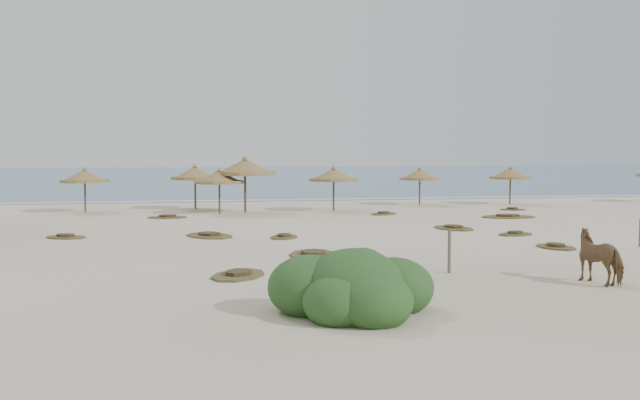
# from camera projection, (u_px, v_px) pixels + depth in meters

# --- Properties ---
(ground) EXTENTS (160.00, 160.00, 0.00)m
(ground) POSITION_uv_depth(u_px,v_px,m) (388.00, 255.00, 23.27)
(ground) COLOR beige
(ground) RESTS_ON ground
(ocean) EXTENTS (200.00, 100.00, 0.01)m
(ocean) POSITION_uv_depth(u_px,v_px,m) (234.00, 175.00, 96.79)
(ocean) COLOR #2A587E
(ocean) RESTS_ON ground
(foam_line) EXTENTS (70.00, 0.60, 0.01)m
(foam_line) POSITION_uv_depth(u_px,v_px,m) (282.00, 200.00, 48.75)
(foam_line) COLOR white
(foam_line) RESTS_ON ground
(palapa_0) EXTENTS (3.20, 3.20, 2.51)m
(palapa_0) POSITION_uv_depth(u_px,v_px,m) (85.00, 177.00, 39.25)
(palapa_0) COLOR #503929
(palapa_0) RESTS_ON ground
(palapa_1) EXTENTS (2.86, 2.86, 2.63)m
(palapa_1) POSITION_uv_depth(u_px,v_px,m) (195.00, 174.00, 41.30)
(palapa_1) COLOR #503929
(palapa_1) RESTS_ON ground
(palapa_2) EXTENTS (3.07, 3.07, 2.50)m
(palapa_2) POSITION_uv_depth(u_px,v_px,m) (219.00, 178.00, 38.11)
(palapa_2) COLOR #503929
(palapa_2) RESTS_ON ground
(palapa_3) EXTENTS (3.93, 3.93, 3.15)m
(palapa_3) POSITION_uv_depth(u_px,v_px,m) (245.00, 168.00, 38.92)
(palapa_3) COLOR #503929
(palapa_3) RESTS_ON ground
(palapa_4) EXTENTS (3.50, 3.50, 2.57)m
(palapa_4) POSITION_uv_depth(u_px,v_px,m) (334.00, 175.00, 40.14)
(palapa_4) COLOR #503929
(palapa_4) RESTS_ON ground
(palapa_5) EXTENTS (2.94, 2.94, 2.40)m
(palapa_5) POSITION_uv_depth(u_px,v_px,m) (420.00, 175.00, 44.50)
(palapa_5) COLOR #503929
(palapa_5) RESTS_ON ground
(palapa_6) EXTENTS (3.34, 3.34, 2.46)m
(palapa_6) POSITION_uv_depth(u_px,v_px,m) (510.00, 174.00, 44.97)
(palapa_6) COLOR #503929
(palapa_6) RESTS_ON ground
(horse) EXTENTS (1.18, 1.77, 1.38)m
(horse) POSITION_uv_depth(u_px,v_px,m) (602.00, 257.00, 18.26)
(horse) COLOR brown
(horse) RESTS_ON ground
(fence_post_near) EXTENTS (0.12, 0.12, 1.23)m
(fence_post_near) POSITION_uv_depth(u_px,v_px,m) (449.00, 251.00, 19.78)
(fence_post_near) COLOR brown
(fence_post_near) RESTS_ON ground
(fence_post_far) EXTENTS (0.08, 0.08, 1.00)m
(fence_post_far) POSITION_uv_depth(u_px,v_px,m) (640.00, 233.00, 25.14)
(fence_post_far) COLOR brown
(fence_post_far) RESTS_ON ground
(bush) EXTENTS (3.57, 3.14, 1.60)m
(bush) POSITION_uv_depth(u_px,v_px,m) (354.00, 289.00, 14.82)
(bush) COLOR #315825
(bush) RESTS_ON ground
(scrub_1) EXTENTS (2.56, 2.87, 0.16)m
(scrub_1) POSITION_uv_depth(u_px,v_px,m) (210.00, 235.00, 28.19)
(scrub_1) COLOR brown
(scrub_1) RESTS_ON ground
(scrub_2) EXTENTS (1.54, 1.85, 0.16)m
(scrub_2) POSITION_uv_depth(u_px,v_px,m) (284.00, 237.00, 27.76)
(scrub_2) COLOR brown
(scrub_2) RESTS_ON ground
(scrub_3) EXTENTS (1.87, 2.47, 0.16)m
(scrub_3) POSITION_uv_depth(u_px,v_px,m) (454.00, 228.00, 30.93)
(scrub_3) COLOR brown
(scrub_3) RESTS_ON ground
(scrub_4) EXTENTS (1.87, 1.56, 0.16)m
(scrub_4) POSITION_uv_depth(u_px,v_px,m) (515.00, 234.00, 28.68)
(scrub_4) COLOR brown
(scrub_4) RESTS_ON ground
(scrub_5) EXTENTS (2.93, 2.01, 0.16)m
(scrub_5) POSITION_uv_depth(u_px,v_px,m) (508.00, 216.00, 36.19)
(scrub_5) COLOR brown
(scrub_5) RESTS_ON ground
(scrub_6) EXTENTS (2.18, 1.58, 0.16)m
(scrub_6) POSITION_uv_depth(u_px,v_px,m) (167.00, 217.00, 35.93)
(scrub_6) COLOR brown
(scrub_6) RESTS_ON ground
(scrub_7) EXTENTS (2.01, 1.89, 0.16)m
(scrub_7) POSITION_uv_depth(u_px,v_px,m) (384.00, 213.00, 37.88)
(scrub_7) COLOR brown
(scrub_7) RESTS_ON ground
(scrub_8) EXTENTS (2.02, 1.82, 0.16)m
(scrub_8) POSITION_uv_depth(u_px,v_px,m) (66.00, 237.00, 27.71)
(scrub_8) COLOR brown
(scrub_8) RESTS_ON ground
(scrub_9) EXTENTS (1.93, 2.66, 0.16)m
(scrub_9) POSITION_uv_depth(u_px,v_px,m) (314.00, 254.00, 23.04)
(scrub_9) COLOR brown
(scrub_9) RESTS_ON ground
(scrub_10) EXTENTS (1.65, 1.27, 0.16)m
(scrub_10) POSITION_uv_depth(u_px,v_px,m) (513.00, 209.00, 40.63)
(scrub_10) COLOR brown
(scrub_10) RESTS_ON ground
(scrub_11) EXTENTS (2.12, 2.41, 0.16)m
(scrub_11) POSITION_uv_depth(u_px,v_px,m) (238.00, 274.00, 19.28)
(scrub_11) COLOR brown
(scrub_11) RESTS_ON ground
(scrub_12) EXTENTS (1.33, 1.85, 0.16)m
(scrub_12) POSITION_uv_depth(u_px,v_px,m) (556.00, 246.00, 24.89)
(scrub_12) COLOR brown
(scrub_12) RESTS_ON ground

